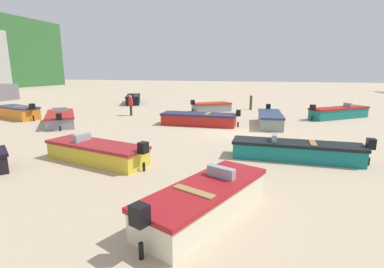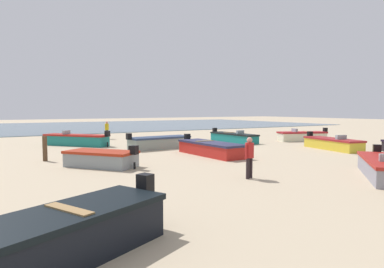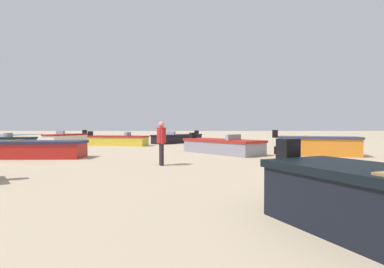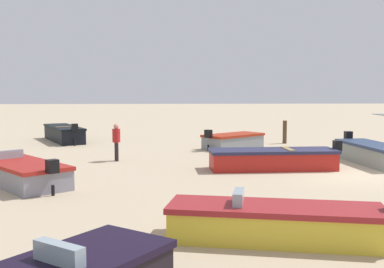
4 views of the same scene
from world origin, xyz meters
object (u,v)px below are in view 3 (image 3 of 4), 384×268
boat_grey_1 (222,146)px  beach_walker_foreground (161,140)px  boat_cream_7 (67,138)px  boat_orange_10 (317,146)px  boat_red_5 (29,149)px  boat_black_0 (178,139)px  boat_yellow_9 (118,140)px

boat_grey_1 → beach_walker_foreground: size_ratio=2.86×
boat_grey_1 → boat_cream_7: (-9.29, -12.33, 0.03)m
boat_orange_10 → boat_cream_7: bearing=-105.3°
boat_grey_1 → boat_orange_10: bearing=128.3°
boat_red_5 → boat_cream_7: bearing=-166.1°
boat_black_0 → boat_grey_1: size_ratio=1.11×
boat_cream_7 → boat_black_0: bearing=-154.2°
boat_red_5 → boat_cream_7: size_ratio=1.21×
beach_walker_foreground → boat_red_5: bearing=-126.9°
boat_black_0 → boat_red_5: boat_red_5 is taller
boat_black_0 → beach_walker_foreground: bearing=127.6°
boat_orange_10 → beach_walker_foreground: 8.28m
boat_cream_7 → beach_walker_foreground: 17.08m
boat_cream_7 → boat_orange_10: 19.84m
beach_walker_foreground → boat_cream_7: bearing=-161.3°
boat_red_5 → beach_walker_foreground: beach_walker_foreground is taller
boat_cream_7 → boat_yellow_9: 5.97m
boat_red_5 → beach_walker_foreground: size_ratio=3.21×
boat_black_0 → boat_orange_10: bearing=161.1°
boat_black_0 → boat_red_5: size_ratio=0.99×
boat_grey_1 → boat_red_5: bearing=-25.3°
beach_walker_foreground → boat_orange_10: bearing=101.8°
boat_red_5 → boat_orange_10: boat_orange_10 is taller
boat_red_5 → beach_walker_foreground: (2.45, 6.32, 0.55)m
boat_cream_7 → beach_walker_foreground: size_ratio=2.66×
boat_orange_10 → beach_walker_foreground: size_ratio=2.58×
beach_walker_foreground → boat_black_0: bearing=165.2°
boat_grey_1 → boat_yellow_9: bearing=-81.2°
boat_black_0 → boat_cream_7: boat_cream_7 is taller
boat_orange_10 → beach_walker_foreground: bearing=-46.6°
boat_yellow_9 → boat_red_5: bearing=0.1°
boat_red_5 → boat_cream_7: 12.10m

